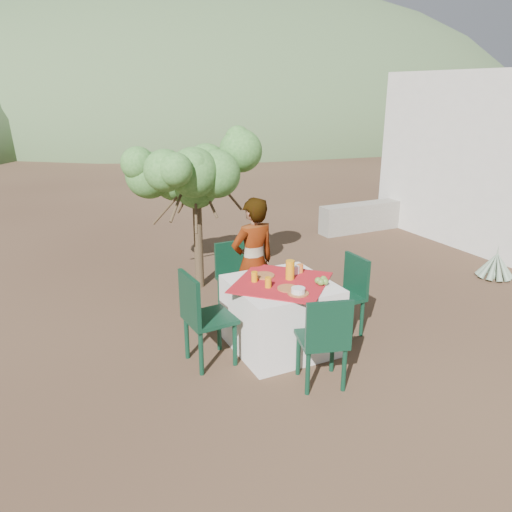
{
  "coord_description": "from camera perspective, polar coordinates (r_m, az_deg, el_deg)",
  "views": [
    {
      "loc": [
        -2.88,
        -4.34,
        2.71
      ],
      "look_at": [
        -0.61,
        0.36,
        0.95
      ],
      "focal_mm": 35.0,
      "sensor_mm": 36.0,
      "label": 1
    }
  ],
  "objects": [
    {
      "name": "ground",
      "position": [
        5.88,
        6.95,
        -8.95
      ],
      "size": [
        160.0,
        160.0,
        0.0
      ],
      "primitive_type": "plane",
      "color": "#332117",
      "rests_on": "ground"
    },
    {
      "name": "table",
      "position": [
        5.44,
        2.86,
        -6.71
      ],
      "size": [
        1.3,
        1.3,
        0.76
      ],
      "color": "white",
      "rests_on": "ground"
    },
    {
      "name": "chair_far",
      "position": [
        6.26,
        -2.52,
        -2.08
      ],
      "size": [
        0.42,
        0.42,
        0.89
      ],
      "rotation": [
        0.0,
        0.0,
        0.02
      ],
      "color": "black",
      "rests_on": "ground"
    },
    {
      "name": "chair_near",
      "position": [
        4.71,
        7.82,
        -9.27
      ],
      "size": [
        0.53,
        0.53,
        0.93
      ],
      "rotation": [
        0.0,
        0.0,
        2.86
      ],
      "color": "black",
      "rests_on": "ground"
    },
    {
      "name": "chair_left",
      "position": [
        5.06,
        -6.21,
        -6.69
      ],
      "size": [
        0.49,
        0.49,
        1.0
      ],
      "rotation": [
        0.0,
        0.0,
        1.63
      ],
      "color": "black",
      "rests_on": "ground"
    },
    {
      "name": "chair_right",
      "position": [
        5.8,
        10.43,
        -3.97
      ],
      "size": [
        0.43,
        0.43,
        0.91
      ],
      "rotation": [
        0.0,
        0.0,
        4.74
      ],
      "color": "black",
      "rests_on": "ground"
    },
    {
      "name": "person",
      "position": [
        5.82,
        -0.32,
        -0.76
      ],
      "size": [
        0.61,
        0.43,
        1.55
      ],
      "primitive_type": "imported",
      "rotation": [
        0.0,
        0.0,
        3.26
      ],
      "color": "#8C6651",
      "rests_on": "ground"
    },
    {
      "name": "shrub_tree",
      "position": [
        6.88,
        -6.56,
        8.63
      ],
      "size": [
        1.64,
        1.61,
        1.93
      ],
      "color": "#4F3C27",
      "rests_on": "ground"
    },
    {
      "name": "agave",
      "position": [
        8.26,
        25.69,
        -0.99
      ],
      "size": [
        0.53,
        0.54,
        0.57
      ],
      "rotation": [
        0.0,
        0.0,
        0.4
      ],
      "color": "gray",
      "rests_on": "ground"
    },
    {
      "name": "stone_wall",
      "position": [
        10.39,
        13.76,
        4.58
      ],
      "size": [
        2.6,
        0.35,
        0.55
      ],
      "primitive_type": "cube",
      "color": "gray",
      "rests_on": "ground"
    },
    {
      "name": "hill_near_right",
      "position": [
        43.09,
        -5.76,
        14.99
      ],
      "size": [
        48.0,
        48.0,
        20.0
      ],
      "primitive_type": "ellipsoid",
      "color": "#3C5530",
      "rests_on": "ground"
    },
    {
      "name": "hill_far_right",
      "position": [
        59.12,
        5.93,
        15.96
      ],
      "size": [
        36.0,
        36.0,
        14.0
      ],
      "primitive_type": "ellipsoid",
      "color": "slate",
      "rests_on": "ground"
    },
    {
      "name": "plate_far",
      "position": [
        5.44,
        0.88,
        -2.25
      ],
      "size": [
        0.24,
        0.24,
        0.01
      ],
      "primitive_type": "cylinder",
      "color": "brown",
      "rests_on": "table"
    },
    {
      "name": "plate_near",
      "position": [
        5.11,
        3.64,
        -3.71
      ],
      "size": [
        0.22,
        0.22,
        0.01
      ],
      "primitive_type": "cylinder",
      "color": "brown",
      "rests_on": "table"
    },
    {
      "name": "glass_far",
      "position": [
        5.27,
        -0.17,
        -2.38
      ],
      "size": [
        0.07,
        0.07,
        0.11
      ],
      "primitive_type": "cylinder",
      "color": "orange",
      "rests_on": "table"
    },
    {
      "name": "glass_near",
      "position": [
        5.12,
        1.4,
        -3.03
      ],
      "size": [
        0.07,
        0.07,
        0.11
      ],
      "primitive_type": "cylinder",
      "color": "orange",
      "rests_on": "table"
    },
    {
      "name": "juice_pitcher",
      "position": [
        5.34,
        3.91,
        -1.59
      ],
      "size": [
        0.09,
        0.09,
        0.21
      ],
      "primitive_type": "cylinder",
      "color": "orange",
      "rests_on": "table"
    },
    {
      "name": "bowl_plate",
      "position": [
        5.0,
        4.83,
        -4.27
      ],
      "size": [
        0.22,
        0.22,
        0.01
      ],
      "primitive_type": "cylinder",
      "color": "brown",
      "rests_on": "table"
    },
    {
      "name": "white_bowl",
      "position": [
        4.99,
        4.84,
        -3.93
      ],
      "size": [
        0.14,
        0.14,
        0.05
      ],
      "primitive_type": "cylinder",
      "color": "silver",
      "rests_on": "bowl_plate"
    },
    {
      "name": "jar_left",
      "position": [
        5.56,
        5.11,
        -1.4
      ],
      "size": [
        0.06,
        0.06,
        0.1
      ],
      "primitive_type": "cylinder",
      "color": "#CA6723",
      "rests_on": "table"
    },
    {
      "name": "jar_right",
      "position": [
        5.56,
        4.88,
        -1.44
      ],
      "size": [
        0.06,
        0.06,
        0.09
      ],
      "primitive_type": "cylinder",
      "color": "#CA6723",
      "rests_on": "table"
    },
    {
      "name": "napkin_holder",
      "position": [
        5.5,
        4.57,
        -1.62
      ],
      "size": [
        0.08,
        0.06,
        0.09
      ],
      "primitive_type": "cube",
      "rotation": [
        0.0,
        0.0,
        0.32
      ],
      "color": "silver",
      "rests_on": "table"
    },
    {
      "name": "fruit_cluster",
      "position": [
        5.25,
        7.54,
        -2.84
      ],
      "size": [
        0.15,
        0.14,
        0.07
      ],
      "color": "#58822F",
      "rests_on": "table"
    }
  ]
}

